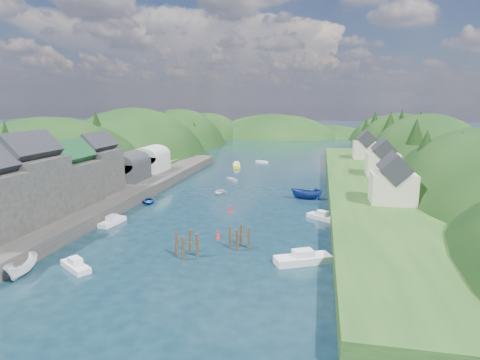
% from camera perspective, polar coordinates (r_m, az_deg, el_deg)
% --- Properties ---
extents(ground, '(600.00, 600.00, 0.00)m').
position_cam_1_polar(ground, '(99.50, 2.50, 0.17)').
color(ground, black).
rests_on(ground, ground).
extents(hillside_left, '(44.00, 245.56, 52.00)m').
position_cam_1_polar(hillside_left, '(138.19, -14.60, -0.44)').
color(hillside_left, black).
rests_on(hillside_left, ground).
extents(hillside_right, '(36.00, 245.56, 48.00)m').
position_cam_1_polar(hillside_right, '(127.92, 24.68, -1.76)').
color(hillside_right, black).
rests_on(hillside_right, ground).
extents(far_hills, '(103.00, 68.00, 44.00)m').
position_cam_1_polar(far_hills, '(222.94, 7.75, 3.44)').
color(far_hills, black).
rests_on(far_hills, ground).
extents(hill_trees, '(90.60, 152.28, 11.77)m').
position_cam_1_polar(hill_trees, '(113.15, 4.08, 7.17)').
color(hill_trees, black).
rests_on(hill_trees, ground).
extents(quay_left, '(12.00, 110.00, 2.00)m').
position_cam_1_polar(quay_left, '(79.19, -18.50, -2.57)').
color(quay_left, '#2D2B28').
rests_on(quay_left, ground).
extents(terrace_left_grass, '(12.00, 110.00, 2.50)m').
position_cam_1_polar(terrace_left_grass, '(82.80, -22.73, -2.10)').
color(terrace_left_grass, '#234719').
rests_on(terrace_left_grass, ground).
extents(quayside_buildings, '(8.00, 35.84, 12.90)m').
position_cam_1_polar(quayside_buildings, '(67.99, -25.95, -0.09)').
color(quayside_buildings, '#2D2B28').
rests_on(quayside_buildings, quay_left).
extents(boat_sheds, '(7.00, 21.00, 7.50)m').
position_cam_1_polar(boat_sheds, '(95.82, -14.10, 2.61)').
color(boat_sheds, '#2D2D30').
rests_on(boat_sheds, quay_left).
extents(terrace_right, '(16.00, 120.00, 2.40)m').
position_cam_1_polar(terrace_right, '(88.89, 17.60, -0.91)').
color(terrace_right, '#234719').
rests_on(terrace_right, ground).
extents(right_bank_cottages, '(9.00, 59.24, 8.41)m').
position_cam_1_polar(right_bank_cottages, '(96.62, 19.03, 2.74)').
color(right_bank_cottages, beige).
rests_on(right_bank_cottages, terrace_right).
extents(piling_cluster_near, '(3.27, 3.04, 3.66)m').
position_cam_1_polar(piling_cluster_near, '(50.99, -7.58, -9.36)').
color(piling_cluster_near, '#382314').
rests_on(piling_cluster_near, ground).
extents(piling_cluster_far, '(2.98, 2.80, 3.48)m').
position_cam_1_polar(piling_cluster_far, '(53.33, -0.10, -8.42)').
color(piling_cluster_far, '#382314').
rests_on(piling_cluster_far, ground).
extents(channel_buoy_near, '(0.70, 0.70, 1.10)m').
position_cam_1_polar(channel_buoy_near, '(57.24, -3.16, -7.77)').
color(channel_buoy_near, red).
rests_on(channel_buoy_near, ground).
extents(channel_buoy_far, '(0.70, 0.70, 1.10)m').
position_cam_1_polar(channel_buoy_far, '(70.10, -1.32, -4.17)').
color(channel_buoy_far, red).
rests_on(channel_buoy_far, ground).
extents(moored_boats, '(37.57, 91.23, 2.32)m').
position_cam_1_polar(moored_boats, '(70.23, -3.13, -4.01)').
color(moored_boats, silver).
rests_on(moored_boats, ground).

